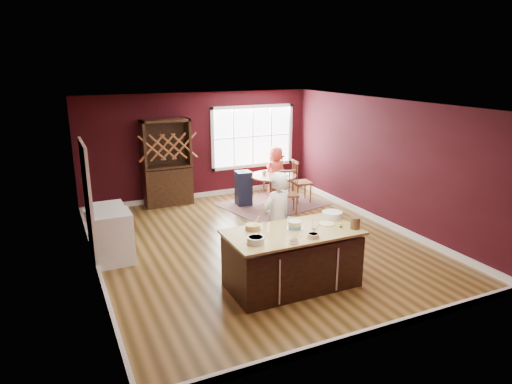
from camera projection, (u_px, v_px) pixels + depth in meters
room_shell at (257, 177)px, 8.57m from camera, size 7.00×7.00×7.00m
window at (253, 137)px, 12.15m from camera, size 2.36×0.10×1.66m
doorway at (88, 204)px, 7.98m from camera, size 0.08×1.26×2.13m
kitchen_island at (292, 260)px, 7.16m from camera, size 2.08×1.09×0.92m
dining_table at (273, 184)px, 11.23m from camera, size 1.14×1.14×0.75m
baker at (276, 221)px, 7.68m from camera, size 0.71×0.56×1.70m
layer_cake at (295, 225)px, 7.12m from camera, size 0.29×0.29×0.12m
bowl_blue at (256, 240)px, 6.53m from camera, size 0.26×0.26×0.10m
bowl_yellow at (253, 227)px, 7.06m from camera, size 0.23×0.23×0.09m
bowl_pink at (294, 241)px, 6.56m from camera, size 0.14×0.14×0.05m
bowl_olive at (313, 236)px, 6.75m from camera, size 0.17×0.17×0.07m
drinking_glass at (314, 224)px, 7.08m from camera, size 0.08×0.08×0.16m
dinner_plate at (327, 224)px, 7.31m from camera, size 0.25×0.25×0.02m
white_tub at (332, 215)px, 7.58m from camera, size 0.33×0.33×0.11m
stoneware_crock at (355, 223)px, 7.11m from camera, size 0.15×0.15×0.18m
toy_figurine at (341, 225)px, 7.16m from camera, size 0.05×0.05×0.08m
rug at (273, 204)px, 11.37m from camera, size 2.73×2.32×0.01m
chair_east at (302, 181)px, 11.48m from camera, size 0.49×0.50×1.08m
chair_south at (289, 193)px, 10.56m from camera, size 0.53×0.51×1.01m
chair_north at (273, 174)px, 12.12m from camera, size 0.51×0.50×1.09m
seated_woman at (276, 173)px, 11.73m from camera, size 0.75×0.59×1.35m
high_chair at (243, 188)px, 11.22m from camera, size 0.39×0.39×0.89m
toddler at (239, 173)px, 11.15m from camera, size 0.18×0.14×0.26m
table_plate at (285, 175)px, 11.18m from camera, size 0.19×0.19×0.01m
table_cup at (264, 173)px, 11.21m from camera, size 0.15×0.15×0.09m
hutch at (167, 163)px, 11.09m from camera, size 1.15×0.48×2.12m
washer at (113, 238)px, 7.99m from camera, size 0.64×0.62×0.92m
dryer at (108, 227)px, 8.55m from camera, size 0.60×0.58×0.88m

